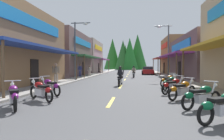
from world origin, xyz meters
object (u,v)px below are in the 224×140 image
motorcycle_parked_left_2 (41,90)px  rider_cruising_trailing (134,73)px  motorcycle_parked_right_2 (182,89)px  motorcycle_parked_right_0 (223,106)px  streetlamp_left (78,43)px  pedestrian_browsing (80,69)px  pedestrian_waiting (56,72)px  pedestrian_by_shop (90,70)px  parked_car_curbside (148,70)px  motorcycle_parked_right_5 (168,80)px  motorcycle_parked_right_1 (202,96)px  motorcycle_parked_right_4 (170,83)px  rider_cruising_lead (120,77)px  motorcycle_parked_right_3 (174,85)px  motorcycle_parked_left_3 (50,86)px  motorcycle_parked_left_1 (14,96)px  streetlamp_right (166,44)px

motorcycle_parked_left_2 → rider_cruising_trailing: 17.03m
motorcycle_parked_right_2 → motorcycle_parked_right_0: bearing=-128.0°
streetlamp_left → pedestrian_browsing: 6.32m
rider_cruising_trailing → pedestrian_waiting: pedestrian_waiting is taller
pedestrian_by_shop → parked_car_curbside: 11.70m
motorcycle_parked_right_5 → motorcycle_parked_right_2: bearing=-141.5°
motorcycle_parked_right_5 → rider_cruising_trailing: 10.38m
rider_cruising_trailing → motorcycle_parked_right_1: bearing=-167.8°
motorcycle_parked_right_1 → motorcycle_parked_right_4: (-0.15, 5.43, 0.00)m
motorcycle_parked_right_0 → motorcycle_parked_left_2: 7.31m
motorcycle_parked_right_1 → rider_cruising_lead: rider_cruising_lead is taller
motorcycle_parked_right_3 → motorcycle_parked_left_3: (-6.89, -1.27, 0.00)m
motorcycle_parked_right_0 → pedestrian_browsing: 20.98m
motorcycle_parked_right_5 → motorcycle_parked_right_0: bearing=-138.7°
motorcycle_parked_left_2 → rider_cruising_lead: (3.20, 6.82, 0.17)m
pedestrian_by_shop → motorcycle_parked_left_1: bearing=165.6°
rider_cruising_lead → rider_cruising_trailing: 9.72m
motorcycle_parked_right_1 → rider_cruising_trailing: bearing=65.6°
motorcycle_parked_right_2 → parked_car_curbside: bearing=47.9°
motorcycle_parked_right_5 → pedestrian_waiting: 9.08m
motorcycle_parked_left_3 → pedestrian_by_shop: bearing=-49.0°
motorcycle_parked_left_3 → pedestrian_browsing: size_ratio=1.00×
motorcycle_parked_left_3 → motorcycle_parked_right_5: bearing=-110.8°
motorcycle_parked_right_0 → motorcycle_parked_right_1: size_ratio=1.02×
motorcycle_parked_right_1 → motorcycle_parked_right_5: same height
motorcycle_parked_right_3 → pedestrian_waiting: 9.54m
motorcycle_parked_right_2 → pedestrian_waiting: (-8.76, 5.62, 0.57)m
motorcycle_parked_left_1 → motorcycle_parked_left_3: bearing=-37.1°
streetlamp_left → motorcycle_parked_left_1: size_ratio=3.46×
streetlamp_right → motorcycle_parked_left_1: streetlamp_right is taller
streetlamp_right → parked_car_curbside: (-1.31, 10.89, -3.43)m
motorcycle_parked_right_2 → rider_cruising_trailing: bearing=56.8°
motorcycle_parked_right_5 → pedestrian_browsing: 13.70m
motorcycle_parked_left_1 → rider_cruising_trailing: (4.56, 18.06, 0.17)m
motorcycle_parked_right_5 → motorcycle_parked_left_1: (-7.19, -8.01, 0.00)m
streetlamp_left → motorcycle_parked_left_1: streetlamp_left is taller
motorcycle_parked_left_2 → pedestrian_by_shop: bearing=-48.2°
motorcycle_parked_right_0 → streetlamp_left: bearing=91.2°
parked_car_curbside → motorcycle_parked_right_4: bearing=-178.9°
motorcycle_parked_right_4 → pedestrian_by_shop: size_ratio=1.14×
rider_cruising_lead → rider_cruising_trailing: same height
motorcycle_parked_right_5 → motorcycle_parked_left_3: size_ratio=0.92×
motorcycle_parked_right_0 → parked_car_curbside: 27.90m
rider_cruising_lead → parked_car_curbside: 18.85m
streetlamp_right → motorcycle_parked_right_4: bearing=-97.8°
motorcycle_parked_left_3 → pedestrian_by_shop: 15.90m
motorcycle_parked_right_0 → motorcycle_parked_right_1: same height
motorcycle_parked_right_5 → pedestrian_waiting: (-9.06, 0.26, 0.57)m
parked_car_curbside → rider_cruising_lead: bearing=170.4°
streetlamp_right → motorcycle_parked_right_2: streetlamp_right is taller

